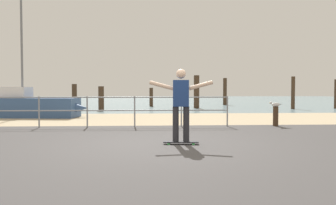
% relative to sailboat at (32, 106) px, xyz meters
% --- Properties ---
extents(ground_plane, '(24.00, 10.00, 0.04)m').
position_rel_sailboat_xyz_m(ground_plane, '(5.70, -8.92, -0.52)').
color(ground_plane, '#474444').
rests_on(ground_plane, ground).
extents(beach_strip, '(24.00, 6.00, 0.04)m').
position_rel_sailboat_xyz_m(beach_strip, '(5.70, -0.92, -0.52)').
color(beach_strip, tan).
rests_on(beach_strip, ground).
extents(sea_surface, '(72.00, 50.00, 0.04)m').
position_rel_sailboat_xyz_m(sea_surface, '(5.70, 27.08, -0.52)').
color(sea_surface, '#75939E').
rests_on(sea_surface, ground).
extents(railing_fence, '(11.06, 0.05, 1.05)m').
position_rel_sailboat_xyz_m(railing_fence, '(2.50, -4.32, 0.17)').
color(railing_fence, gray).
rests_on(railing_fence, ground).
extents(sailboat, '(5.04, 1.88, 5.33)m').
position_rel_sailboat_xyz_m(sailboat, '(0.00, 0.00, 0.00)').
color(sailboat, '#335184').
rests_on(sailboat, ground).
extents(skateboard, '(0.82, 0.29, 0.08)m').
position_rel_sailboat_xyz_m(skateboard, '(6.07, -7.94, -0.46)').
color(skateboard, black).
rests_on(skateboard, ground).
extents(skateboarder, '(1.45, 0.25, 1.65)m').
position_rel_sailboat_xyz_m(skateboarder, '(6.07, -7.94, 0.49)').
color(skateboarder, '#26262B').
rests_on(skateboarder, skateboard).
extents(bollard_short, '(0.18, 0.18, 0.69)m').
position_rel_sailboat_xyz_m(bollard_short, '(9.69, -4.29, -0.18)').
color(bollard_short, '#422D1E').
rests_on(bollard_short, ground).
extents(seagull, '(0.49, 0.20, 0.18)m').
position_rel_sailboat_xyz_m(seagull, '(9.68, -4.29, 0.25)').
color(seagull, white).
rests_on(seagull, bollard_short).
extents(groyne_post_0, '(0.40, 0.40, 1.76)m').
position_rel_sailboat_xyz_m(groyne_post_0, '(-0.72, 11.69, 0.36)').
color(groyne_post_0, '#422D1E').
rests_on(groyne_post_0, ground).
extents(groyne_post_1, '(0.34, 0.34, 1.50)m').
position_rel_sailboat_xyz_m(groyne_post_1, '(2.39, 5.07, 0.23)').
color(groyne_post_1, '#422D1E').
rests_on(groyne_post_1, ground).
extents(groyne_post_2, '(0.28, 0.28, 1.45)m').
position_rel_sailboat_xyz_m(groyne_post_2, '(5.49, 10.02, 0.20)').
color(groyne_post_2, '#422D1E').
rests_on(groyne_post_2, ground).
extents(groyne_post_3, '(0.38, 0.38, 2.28)m').
position_rel_sailboat_xyz_m(groyne_post_3, '(8.60, 7.18, 0.62)').
color(groyne_post_3, '#422D1E').
rests_on(groyne_post_3, ground).
extents(groyne_post_4, '(0.31, 0.31, 2.28)m').
position_rel_sailboat_xyz_m(groyne_post_4, '(11.70, 12.04, 0.62)').
color(groyne_post_4, '#422D1E').
rests_on(groyne_post_4, ground).
extents(groyne_post_5, '(0.24, 0.24, 2.16)m').
position_rel_sailboat_xyz_m(groyne_post_5, '(14.81, 5.83, 0.56)').
color(groyne_post_5, '#422D1E').
rests_on(groyne_post_5, ground).
extents(groyne_post_6, '(0.25, 0.25, 1.99)m').
position_rel_sailboat_xyz_m(groyne_post_6, '(17.91, 6.12, 0.47)').
color(groyne_post_6, '#422D1E').
rests_on(groyne_post_6, ground).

